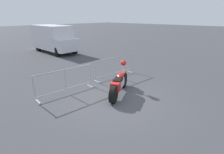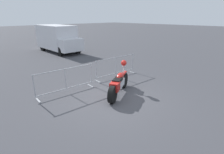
% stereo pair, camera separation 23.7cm
% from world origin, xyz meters
% --- Properties ---
extents(ground_plane, '(120.00, 120.00, 0.00)m').
position_xyz_m(ground_plane, '(0.00, 0.00, 0.00)').
color(ground_plane, '#424247').
extents(motorcycle, '(2.12, 1.18, 1.29)m').
position_xyz_m(motorcycle, '(0.52, 0.20, 0.49)').
color(motorcycle, black).
rests_on(motorcycle, ground).
extents(crowd_barrier_near, '(2.59, 0.66, 1.07)m').
position_xyz_m(crowd_barrier_near, '(-0.97, 1.82, 0.56)').
color(crowd_barrier_near, '#9EA0A5').
rests_on(crowd_barrier_near, ground).
extents(crowd_barrier_far, '(2.59, 0.66, 1.07)m').
position_xyz_m(crowd_barrier_far, '(2.01, 1.82, 0.56)').
color(crowd_barrier_far, '#9EA0A5').
rests_on(crowd_barrier_far, ground).
extents(delivery_van, '(2.05, 5.02, 2.31)m').
position_xyz_m(delivery_van, '(3.29, 10.34, 1.24)').
color(delivery_van, silver).
rests_on(delivery_van, ground).
extents(planter_island, '(3.55, 3.55, 0.92)m').
position_xyz_m(planter_island, '(8.14, 16.40, 0.22)').
color(planter_island, '#ADA89E').
rests_on(planter_island, ground).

